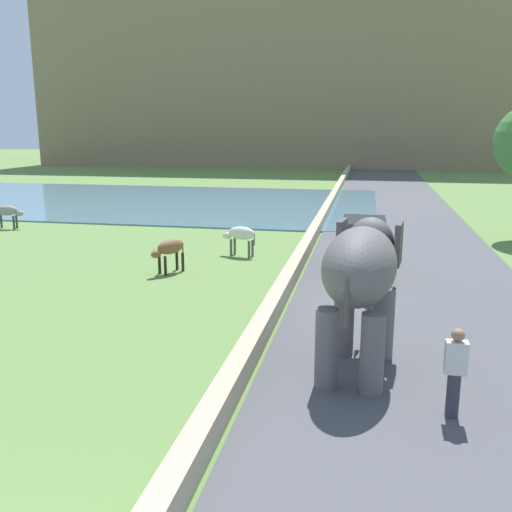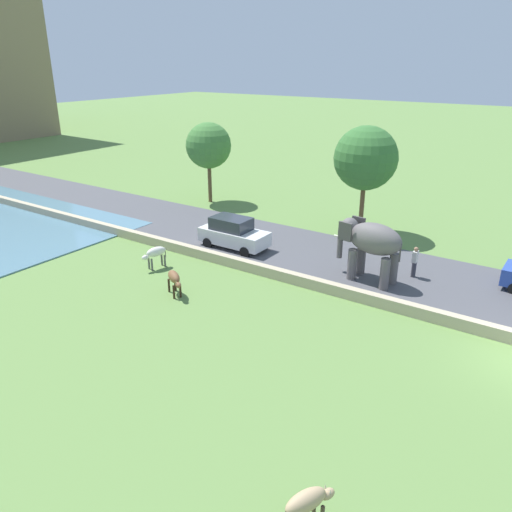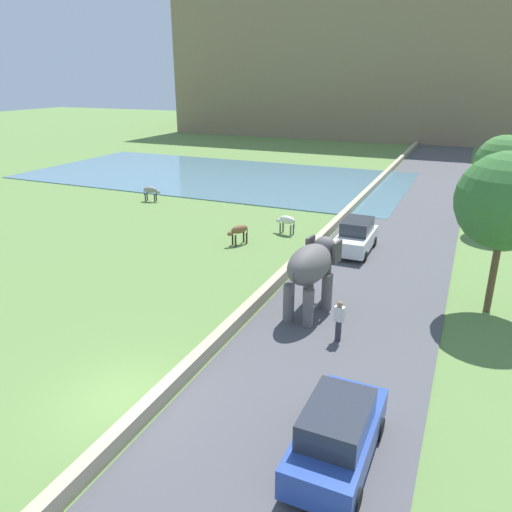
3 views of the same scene
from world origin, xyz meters
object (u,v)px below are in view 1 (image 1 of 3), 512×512
Objects in this scene: cow_brown at (170,249)px; person_beside_elephant at (455,372)px; elephant at (361,273)px; cow_white at (240,235)px; cow_grey at (7,212)px; car_white at (363,246)px.

person_beside_elephant is at bearing -46.32° from cow_brown.
elephant is 2.50× the size of cow_white.
cow_brown and cow_grey have the same top height.
cow_grey is (-17.08, 13.24, -1.20)m from elephant.
car_white reaches higher than person_beside_elephant.
elephant is 2.18× the size of person_beside_elephant.
cow_white is (-6.28, 11.41, -0.04)m from person_beside_elephant.
person_beside_elephant is (1.62, -1.74, -1.16)m from elephant.
car_white is (-1.65, 9.85, 0.03)m from person_beside_elephant.
elephant is 2.50× the size of cow_grey.
cow_white is at bearing 115.74° from elephant.
cow_white is (1.78, 2.97, 0.00)m from cow_brown.
elephant reaches higher than person_beside_elephant.
cow_grey is (-17.05, 5.13, -0.06)m from car_white.
cow_brown is 12.49m from cow_grey.
cow_white is at bearing 118.83° from person_beside_elephant.
cow_grey is 12.93m from cow_white.
person_beside_elephant is 11.67m from cow_brown.
cow_white is (12.42, -3.58, 0.00)m from cow_grey.
person_beside_elephant is 13.02m from cow_white.
elephant reaches higher than car_white.
car_white is 4.89m from cow_white.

